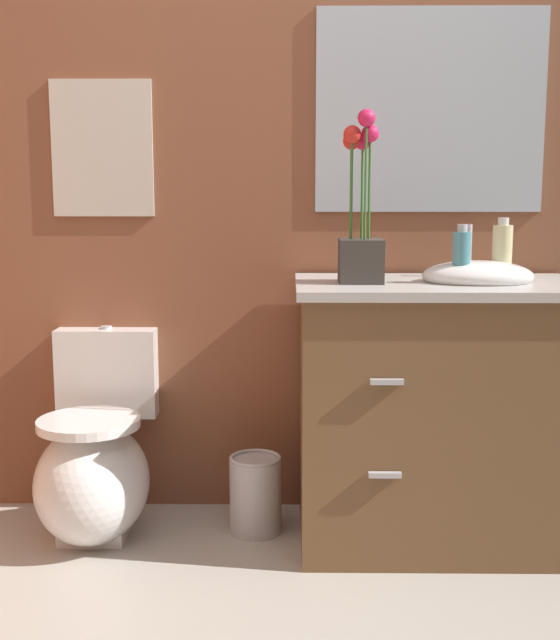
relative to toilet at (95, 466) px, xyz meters
The scene contains 9 objects.
wall_back 1.43m from the toilet, 17.16° to the left, with size 4.63×0.05×2.50m, color brown.
toilet is the anchor object (origin of this frame).
vanity_cabinet 1.18m from the toilet, ahead, with size 0.94×0.56×1.06m.
flower_vase 1.20m from the toilet, ahead, with size 0.14×0.14×0.54m.
soap_bottle 1.41m from the toilet, ahead, with size 0.06×0.06×0.19m.
lotion_bottle 1.55m from the toilet, ahead, with size 0.07×0.07×0.21m.
trash_bin 0.56m from the toilet, ahead, with size 0.18×0.18×0.27m.
wall_poster 1.11m from the toilet, 90.00° to the left, with size 0.36×0.01×0.48m, color beige.
wall_mirror 1.69m from the toilet, 13.05° to the left, with size 0.80×0.01×0.70m, color #B2BCC6.
Camera 1 is at (-0.10, -1.55, 1.18)m, focal length 46.36 mm.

